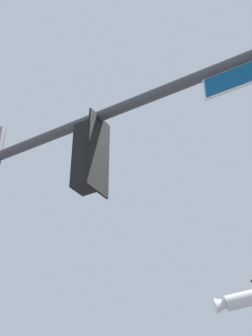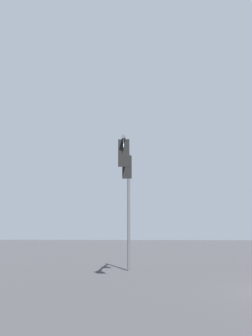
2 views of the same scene
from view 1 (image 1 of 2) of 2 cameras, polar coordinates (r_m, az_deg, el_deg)
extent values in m
cylinder|color=#47474C|center=(6.93, 1.36, 8.10)|extent=(5.63, 0.90, 0.17)
cube|color=black|center=(6.80, -3.36, 1.91)|extent=(0.10, 0.52, 1.30)
cube|color=black|center=(6.90, -4.67, 1.44)|extent=(0.40, 0.36, 1.10)
cylinder|color=black|center=(7.25, -4.46, 5.45)|extent=(0.04, 0.04, 0.12)
cylinder|color=#340503|center=(7.18, -5.86, 3.16)|extent=(0.06, 0.22, 0.22)
cylinder|color=yellow|center=(7.00, -6.00, 0.96)|extent=(0.06, 0.22, 0.22)
cylinder|color=black|center=(6.82, -6.16, -1.35)|extent=(0.06, 0.22, 0.22)
cone|color=silver|center=(97.13, 12.09, -15.88)|extent=(5.70, 5.12, 3.82)
camera|label=2|loc=(15.37, 99.02, 5.86)|focal=35.00mm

